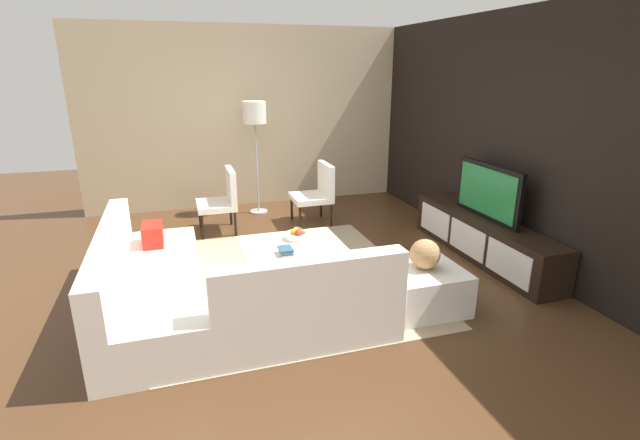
% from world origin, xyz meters
% --- Properties ---
extents(ground_plane, '(14.00, 14.00, 0.00)m').
position_xyz_m(ground_plane, '(0.00, 0.00, 0.00)').
color(ground_plane, '#4C301C').
extents(feature_wall_back, '(6.40, 0.12, 2.80)m').
position_xyz_m(feature_wall_back, '(0.00, 2.70, 1.40)').
color(feature_wall_back, black).
rests_on(feature_wall_back, ground).
extents(side_wall_left, '(0.12, 5.20, 2.80)m').
position_xyz_m(side_wall_left, '(-3.20, 0.20, 1.40)').
color(side_wall_left, '#C6B28E').
rests_on(side_wall_left, ground).
extents(area_rug, '(2.96, 2.66, 0.01)m').
position_xyz_m(area_rug, '(-0.10, 0.00, 0.01)').
color(area_rug, tan).
rests_on(area_rug, ground).
extents(media_console, '(2.35, 0.44, 0.50)m').
position_xyz_m(media_console, '(0.00, 2.40, 0.25)').
color(media_console, black).
rests_on(media_console, ground).
extents(television, '(1.10, 0.06, 0.63)m').
position_xyz_m(television, '(0.00, 2.40, 0.82)').
color(television, black).
rests_on(television, media_console).
extents(sectional_couch, '(2.33, 2.40, 0.81)m').
position_xyz_m(sectional_couch, '(0.51, -0.85, 0.28)').
color(sectional_couch, white).
rests_on(sectional_couch, ground).
extents(coffee_table, '(0.95, 1.07, 0.38)m').
position_xyz_m(coffee_table, '(-0.10, 0.10, 0.20)').
color(coffee_table, black).
rests_on(coffee_table, ground).
extents(accent_chair_near, '(0.57, 0.51, 0.87)m').
position_xyz_m(accent_chair_near, '(-1.88, -0.43, 0.49)').
color(accent_chair_near, black).
rests_on(accent_chair_near, ground).
extents(floor_lamp, '(0.34, 0.34, 1.70)m').
position_xyz_m(floor_lamp, '(-2.60, 0.17, 1.45)').
color(floor_lamp, '#A5A5AA').
rests_on(floor_lamp, ground).
extents(ottoman, '(0.70, 0.70, 0.40)m').
position_xyz_m(ottoman, '(0.87, 1.11, 0.20)').
color(ottoman, white).
rests_on(ottoman, ground).
extents(fruit_bowl, '(0.28, 0.28, 0.13)m').
position_xyz_m(fruit_bowl, '(-0.28, 0.20, 0.43)').
color(fruit_bowl, silver).
rests_on(fruit_bowl, coffee_table).
extents(accent_chair_far, '(0.56, 0.54, 0.87)m').
position_xyz_m(accent_chair_far, '(-1.86, 0.91, 0.49)').
color(accent_chair_far, black).
rests_on(accent_chair_far, ground).
extents(decorative_ball, '(0.28, 0.28, 0.28)m').
position_xyz_m(decorative_ball, '(0.87, 1.11, 0.54)').
color(decorative_ball, '#AD8451').
rests_on(decorative_ball, ottoman).
extents(book_stack, '(0.20, 0.15, 0.07)m').
position_xyz_m(book_stack, '(0.12, -0.02, 0.42)').
color(book_stack, '#CCB78C').
rests_on(book_stack, coffee_table).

